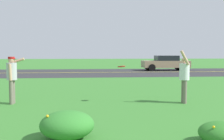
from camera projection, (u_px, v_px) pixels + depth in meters
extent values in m
plane|color=#387A2D|center=(78.00, 91.00, 12.15)|extent=(120.00, 120.00, 0.00)
cube|color=#2D2D30|center=(83.00, 73.00, 23.17)|extent=(120.00, 9.54, 0.01)
cube|color=yellow|center=(83.00, 72.00, 23.17)|extent=(120.00, 0.16, 0.00)
ellipsoid|color=#337F2D|center=(67.00, 125.00, 5.40)|extent=(1.11, 0.97, 0.58)
sphere|color=gold|center=(82.00, 119.00, 5.32)|extent=(0.09, 0.09, 0.09)
sphere|color=gold|center=(67.00, 112.00, 5.76)|extent=(0.07, 0.07, 0.07)
sphere|color=gold|center=(85.00, 117.00, 5.40)|extent=(0.06, 0.06, 0.06)
sphere|color=gold|center=(59.00, 120.00, 5.63)|extent=(0.08, 0.08, 0.08)
sphere|color=gold|center=(47.00, 116.00, 5.22)|extent=(0.06, 0.06, 0.06)
ellipsoid|color=#2D7526|center=(223.00, 133.00, 5.08)|extent=(0.91, 0.90, 0.43)
sphere|color=yellow|center=(214.00, 127.00, 4.86)|extent=(0.05, 0.05, 0.05)
sphere|color=yellow|center=(217.00, 132.00, 5.05)|extent=(0.06, 0.06, 0.06)
sphere|color=yellow|center=(210.00, 128.00, 4.99)|extent=(0.07, 0.07, 0.07)
cylinder|color=#B2B2B7|center=(12.00, 71.00, 9.04)|extent=(0.34, 0.34, 0.58)
sphere|color=tan|center=(11.00, 60.00, 9.01)|extent=(0.21, 0.21, 0.21)
cylinder|color=#726B5B|center=(13.00, 91.00, 9.17)|extent=(0.14, 0.14, 0.83)
cylinder|color=#726B5B|center=(11.00, 92.00, 9.00)|extent=(0.14, 0.14, 0.83)
cylinder|color=tan|center=(16.00, 61.00, 9.22)|extent=(0.56, 0.13, 0.25)
cylinder|color=tan|center=(10.00, 72.00, 8.85)|extent=(0.12, 0.10, 0.55)
cylinder|color=red|center=(11.00, 58.00, 9.01)|extent=(0.22, 0.22, 0.07)
cylinder|color=red|center=(14.00, 59.00, 9.01)|extent=(0.15, 0.15, 0.02)
cylinder|color=silver|center=(184.00, 72.00, 9.18)|extent=(0.34, 0.34, 0.57)
sphere|color=tan|center=(185.00, 60.00, 9.16)|extent=(0.21, 0.21, 0.21)
cylinder|color=#726B5B|center=(185.00, 92.00, 9.14)|extent=(0.14, 0.14, 0.81)
cylinder|color=#726B5B|center=(183.00, 91.00, 9.31)|extent=(0.14, 0.14, 0.81)
cylinder|color=tan|center=(185.00, 58.00, 8.95)|extent=(0.34, 0.11, 0.52)
cylinder|color=tan|center=(182.00, 72.00, 9.38)|extent=(0.12, 0.10, 0.54)
cylinder|color=red|center=(121.00, 66.00, 9.32)|extent=(0.28, 0.27, 0.08)
torus|color=red|center=(121.00, 67.00, 9.32)|extent=(0.28, 0.27, 0.08)
cube|color=#937F60|center=(165.00, 64.00, 25.98)|extent=(4.50, 1.82, 0.66)
cube|color=black|center=(166.00, 58.00, 25.95)|extent=(2.10, 1.64, 0.52)
cylinder|color=black|center=(152.00, 68.00, 24.97)|extent=(0.66, 0.22, 0.66)
cylinder|color=black|center=(148.00, 67.00, 26.74)|extent=(0.66, 0.22, 0.66)
cylinder|color=black|center=(184.00, 67.00, 25.25)|extent=(0.66, 0.22, 0.66)
cylinder|color=black|center=(178.00, 66.00, 27.02)|extent=(0.66, 0.22, 0.66)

